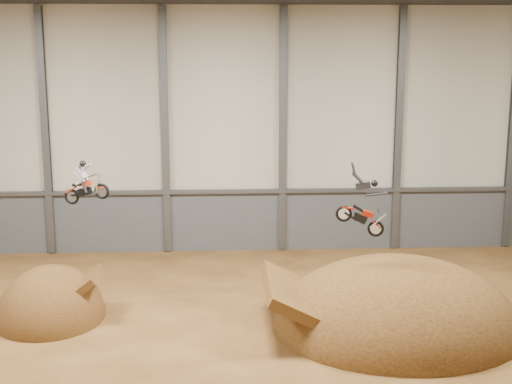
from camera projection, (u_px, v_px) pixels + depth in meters
The scene contains 13 objects.
floor at pixel (229, 360), 27.28m from camera, with size 40.00×40.00×0.00m, color #4D2F14.
back_wall at pixel (224, 131), 40.51m from camera, with size 40.00×0.10×14.00m, color beige.
lower_band_back at pixel (225, 221), 41.49m from camera, with size 39.80×0.18×3.50m, color #4C4E53.
steel_rail at pixel (225, 191), 40.97m from camera, with size 39.80×0.35×0.20m, color #47494F.
steel_column_1 at pixel (45, 133), 39.81m from camera, with size 0.40×0.36×13.90m, color #47494F.
steel_column_2 at pixel (165, 132), 40.15m from camera, with size 0.40×0.36×13.90m, color #47494F.
steel_column_3 at pixel (283, 131), 40.48m from camera, with size 0.40×0.36×13.90m, color #47494F.
steel_column_4 at pixel (399, 131), 40.82m from camera, with size 0.40×0.36×13.90m, color #47494F.
steel_column_5 at pixel (512, 130), 41.15m from camera, with size 0.40×0.36×13.90m, color #47494F.
takeoff_ramp at pixel (52, 318), 31.49m from camera, with size 4.69×5.42×4.69m, color #3B230E.
landing_ramp at pixel (396, 328), 30.38m from camera, with size 10.51×9.30×6.06m, color #3B230E.
fmx_rider_a at pixel (88, 179), 30.43m from camera, with size 2.14×0.82×1.94m, color red, non-canonical shape.
fmx_rider_b at pixel (357, 200), 28.54m from camera, with size 2.76×0.79×2.36m, color #AD1D09, non-canonical shape.
Camera 1 is at (-0.27, -25.40, 11.92)m, focal length 50.00 mm.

